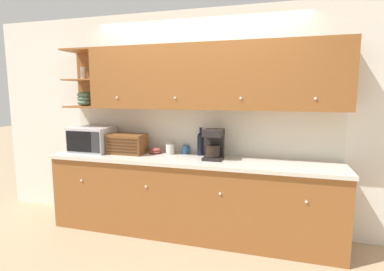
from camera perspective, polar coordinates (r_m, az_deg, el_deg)
The scene contains 12 objects.
ground_plane at distance 3.97m, azimuth 0.86°, elevation -16.25°, with size 24.00×24.00×0.00m, color tan.
wall_back at distance 3.66m, azimuth 1.03°, elevation 2.85°, with size 5.69×0.06×2.60m.
counter_unit at distance 3.53m, azimuth -0.41°, elevation -11.47°, with size 3.31×0.62×0.90m.
backsplash_panel at distance 3.64m, azimuth 0.88°, elevation 0.86°, with size 3.29×0.01×0.55m.
upper_cabinets at distance 3.41m, azimuth 2.81°, elevation 11.01°, with size 3.29×0.37×0.72m.
microwave at distance 3.97m, azimuth -18.44°, elevation -0.68°, with size 0.49×0.41×0.31m.
bread_box at distance 3.73m, azimuth -12.26°, elevation -1.57°, with size 0.44×0.27×0.24m.
bowl_stack_on_counter at distance 3.69m, azimuth -6.99°, elevation -2.89°, with size 0.15×0.15×0.07m.
storage_canister at distance 3.63m, azimuth -4.17°, elevation -2.53°, with size 0.11×0.11×0.13m.
mug at distance 3.65m, azimuth -1.28°, elevation -2.71°, with size 0.10×0.09×0.10m.
wine_bottle at distance 3.55m, azimuth 1.67°, elevation -1.39°, with size 0.08×0.08×0.33m.
coffee_maker at distance 3.36m, azimuth 4.18°, elevation -1.58°, with size 0.21×0.25×0.34m.
Camera 1 is at (0.95, -3.48, 1.64)m, focal length 28.00 mm.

